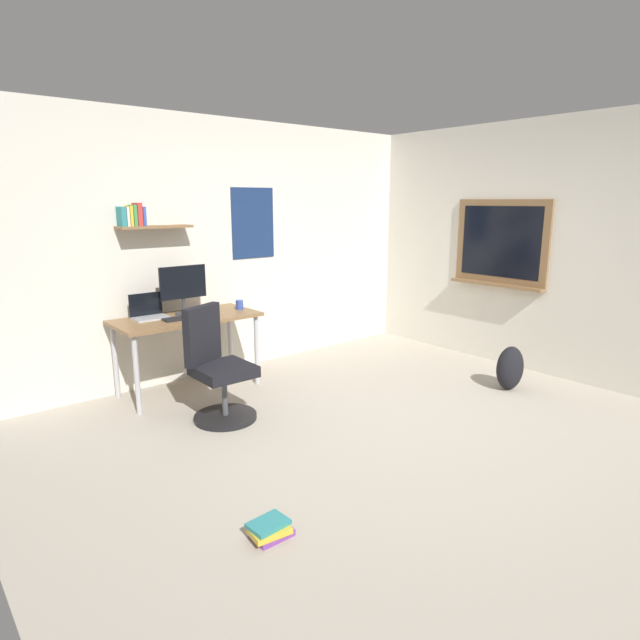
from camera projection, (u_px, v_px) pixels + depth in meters
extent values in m
plane|color=#ADA393|center=(399.00, 442.00, 4.00)|extent=(5.20, 5.20, 0.00)
cube|color=silver|center=(228.00, 248.00, 5.55)|extent=(5.00, 0.10, 2.60)
cube|color=olive|center=(155.00, 227.00, 4.86)|extent=(0.68, 0.20, 0.02)
cube|color=navy|center=(253.00, 223.00, 5.63)|extent=(0.52, 0.01, 0.74)
cube|color=teal|center=(121.00, 217.00, 4.68)|extent=(0.04, 0.14, 0.17)
cube|color=silver|center=(126.00, 217.00, 4.70)|extent=(0.02, 0.14, 0.17)
cube|color=gold|center=(129.00, 216.00, 4.72)|extent=(0.03, 0.14, 0.18)
cube|color=#3D934C|center=(133.00, 215.00, 4.74)|extent=(0.03, 0.14, 0.19)
cube|color=#C63833|center=(138.00, 214.00, 4.76)|extent=(0.04, 0.14, 0.21)
cube|color=#3851B2|center=(142.00, 216.00, 4.79)|extent=(0.03, 0.14, 0.17)
cube|color=silver|center=(569.00, 251.00, 5.25)|extent=(0.10, 5.00, 2.60)
cube|color=olive|center=(501.00, 242.00, 5.74)|extent=(0.04, 1.10, 0.90)
cube|color=black|center=(500.00, 242.00, 5.73)|extent=(0.01, 0.94, 0.76)
cube|color=olive|center=(496.00, 284.00, 5.81)|extent=(0.12, 1.10, 0.03)
cube|color=olive|center=(186.00, 318.00, 4.95)|extent=(1.32, 0.64, 0.03)
cylinder|color=#B7B7BC|center=(137.00, 375.00, 4.46)|extent=(0.04, 0.04, 0.70)
cylinder|color=#B7B7BC|center=(257.00, 350.00, 5.21)|extent=(0.04, 0.04, 0.70)
cylinder|color=#B7B7BC|center=(115.00, 361.00, 4.85)|extent=(0.04, 0.04, 0.70)
cylinder|color=#B7B7BC|center=(230.00, 340.00, 5.60)|extent=(0.04, 0.04, 0.70)
cylinder|color=black|center=(226.00, 417.00, 4.42)|extent=(0.52, 0.52, 0.04)
cylinder|color=#4C4C51|center=(225.00, 395.00, 4.38)|extent=(0.05, 0.05, 0.34)
cube|color=black|center=(224.00, 371.00, 4.33)|extent=(0.44, 0.44, 0.09)
cube|color=black|center=(202.00, 334.00, 4.35)|extent=(0.39, 0.23, 0.48)
cube|color=#ADAFB5|center=(151.00, 318.00, 4.84)|extent=(0.31, 0.21, 0.02)
cube|color=black|center=(146.00, 304.00, 4.89)|extent=(0.31, 0.01, 0.21)
cylinder|color=#38383D|center=(184.00, 313.00, 5.05)|extent=(0.17, 0.17, 0.01)
cylinder|color=#38383D|center=(184.00, 305.00, 5.03)|extent=(0.03, 0.03, 0.14)
cube|color=black|center=(183.00, 282.00, 4.97)|extent=(0.46, 0.02, 0.31)
cube|color=black|center=(184.00, 318.00, 4.84)|extent=(0.37, 0.13, 0.02)
ellipsoid|color=#262628|center=(211.00, 313.00, 5.02)|extent=(0.10, 0.06, 0.03)
cylinder|color=#334CA5|center=(240.00, 305.00, 5.26)|extent=(0.08, 0.08, 0.09)
ellipsoid|color=black|center=(510.00, 368.00, 5.08)|extent=(0.32, 0.22, 0.43)
cube|color=#7A3D99|center=(272.00, 533.00, 2.88)|extent=(0.21, 0.15, 0.04)
cube|color=gold|center=(269.00, 530.00, 2.85)|extent=(0.23, 0.17, 0.03)
cube|color=teal|center=(268.00, 524.00, 2.86)|extent=(0.22, 0.16, 0.02)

